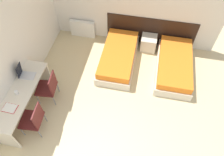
{
  "coord_description": "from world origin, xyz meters",
  "views": [
    {
      "loc": [
        0.65,
        -0.7,
        4.79
      ],
      "look_at": [
        0.0,
        2.48,
        0.55
      ],
      "focal_mm": 35.0,
      "sensor_mm": 36.0,
      "label": 1
    }
  ],
  "objects_px": {
    "bed_near_window": "(118,57)",
    "nightstand": "(149,43)",
    "chair_near_laptop": "(48,87)",
    "chair_near_notebook": "(34,119)",
    "laptop": "(25,74)",
    "bed_near_door": "(174,65)"
  },
  "relations": [
    {
      "from": "nightstand",
      "to": "chair_near_notebook",
      "type": "height_order",
      "value": "chair_near_notebook"
    },
    {
      "from": "bed_near_window",
      "to": "nightstand",
      "type": "relative_size",
      "value": 4.27
    },
    {
      "from": "chair_near_laptop",
      "to": "chair_near_notebook",
      "type": "xyz_separation_m",
      "value": [
        0.0,
        -0.87,
        0.0
      ]
    },
    {
      "from": "chair_near_notebook",
      "to": "laptop",
      "type": "relative_size",
      "value": 2.45
    },
    {
      "from": "bed_near_door",
      "to": "chair_near_notebook",
      "type": "xyz_separation_m",
      "value": [
        -3.01,
        -2.41,
        0.27
      ]
    },
    {
      "from": "bed_near_window",
      "to": "laptop",
      "type": "bearing_deg",
      "value": -142.37
    },
    {
      "from": "bed_near_window",
      "to": "chair_near_laptop",
      "type": "distance_m",
      "value": 2.13
    },
    {
      "from": "bed_near_door",
      "to": "laptop",
      "type": "bearing_deg",
      "value": -156.86
    },
    {
      "from": "bed_near_window",
      "to": "chair_near_laptop",
      "type": "relative_size",
      "value": 2.13
    },
    {
      "from": "bed_near_door",
      "to": "chair_near_laptop",
      "type": "distance_m",
      "value": 3.39
    },
    {
      "from": "chair_near_laptop",
      "to": "laptop",
      "type": "xyz_separation_m",
      "value": [
        -0.52,
        0.04,
        0.33
      ]
    },
    {
      "from": "bed_near_window",
      "to": "bed_near_door",
      "type": "distance_m",
      "value": 1.57
    },
    {
      "from": "chair_near_laptop",
      "to": "chair_near_notebook",
      "type": "distance_m",
      "value": 0.87
    },
    {
      "from": "bed_near_window",
      "to": "nightstand",
      "type": "height_order",
      "value": "bed_near_window"
    },
    {
      "from": "bed_near_window",
      "to": "nightstand",
      "type": "distance_m",
      "value": 1.08
    },
    {
      "from": "nightstand",
      "to": "chair_near_notebook",
      "type": "xyz_separation_m",
      "value": [
        -2.22,
        -3.16,
        0.26
      ]
    },
    {
      "from": "bed_near_window",
      "to": "bed_near_door",
      "type": "relative_size",
      "value": 1.0
    },
    {
      "from": "bed_near_window",
      "to": "bed_near_door",
      "type": "xyz_separation_m",
      "value": [
        1.57,
        0.0,
        0.0
      ]
    },
    {
      "from": "bed_near_window",
      "to": "bed_near_door",
      "type": "height_order",
      "value": "same"
    },
    {
      "from": "nightstand",
      "to": "chair_near_notebook",
      "type": "distance_m",
      "value": 3.87
    },
    {
      "from": "chair_near_laptop",
      "to": "laptop",
      "type": "bearing_deg",
      "value": 169.55
    },
    {
      "from": "nightstand",
      "to": "chair_near_notebook",
      "type": "bearing_deg",
      "value": -125.12
    }
  ]
}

